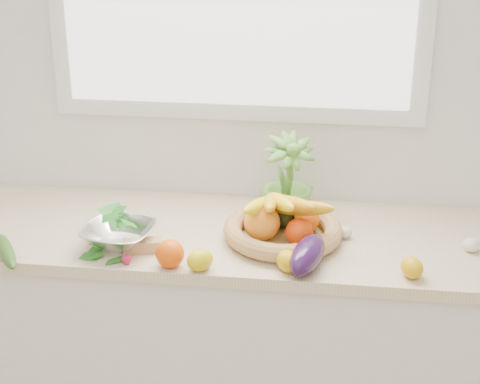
# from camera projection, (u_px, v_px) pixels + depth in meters

# --- Properties ---
(back_wall) EXTENTS (4.50, 0.02, 2.70)m
(back_wall) POSITION_uv_depth(u_px,v_px,m) (238.00, 76.00, 2.55)
(back_wall) COLOR white
(back_wall) RESTS_ON ground
(counter_cabinet) EXTENTS (2.20, 0.58, 0.86)m
(counter_cabinet) POSITION_uv_depth(u_px,v_px,m) (227.00, 348.00, 2.64)
(counter_cabinet) COLOR silver
(counter_cabinet) RESTS_ON ground
(countertop) EXTENTS (2.24, 0.62, 0.04)m
(countertop) POSITION_uv_depth(u_px,v_px,m) (226.00, 236.00, 2.46)
(countertop) COLOR beige
(countertop) RESTS_ON counter_cabinet
(orange_loose) EXTENTS (0.11, 0.11, 0.09)m
(orange_loose) POSITION_uv_depth(u_px,v_px,m) (170.00, 254.00, 2.21)
(orange_loose) COLOR #FC5407
(orange_loose) RESTS_ON countertop
(lemon_a) EXTENTS (0.10, 0.10, 0.07)m
(lemon_a) POSITION_uv_depth(u_px,v_px,m) (288.00, 261.00, 2.18)
(lemon_a) COLOR #DAA10B
(lemon_a) RESTS_ON countertop
(lemon_b) EXTENTS (0.11, 0.11, 0.07)m
(lemon_b) POSITION_uv_depth(u_px,v_px,m) (200.00, 260.00, 2.19)
(lemon_b) COLOR #D4C30B
(lemon_b) RESTS_ON countertop
(lemon_c) EXTENTS (0.09, 0.10, 0.06)m
(lemon_c) POSITION_uv_depth(u_px,v_px,m) (412.00, 268.00, 2.15)
(lemon_c) COLOR #D49E0B
(lemon_c) RESTS_ON countertop
(apple) EXTENTS (0.09, 0.09, 0.09)m
(apple) POSITION_uv_depth(u_px,v_px,m) (258.00, 222.00, 2.41)
(apple) COLOR #B00E19
(apple) RESTS_ON countertop
(ginger) EXTENTS (0.13, 0.08, 0.04)m
(ginger) POSITION_uv_depth(u_px,v_px,m) (143.00, 246.00, 2.31)
(ginger) COLOR tan
(ginger) RESTS_ON countertop
(garlic_a) EXTENTS (0.06, 0.06, 0.04)m
(garlic_a) POSITION_uv_depth(u_px,v_px,m) (298.00, 237.00, 2.36)
(garlic_a) COLOR white
(garlic_a) RESTS_ON countertop
(garlic_b) EXTENTS (0.06, 0.06, 0.04)m
(garlic_b) POSITION_uv_depth(u_px,v_px,m) (344.00, 232.00, 2.39)
(garlic_b) COLOR silver
(garlic_b) RESTS_ON countertop
(garlic_c) EXTENTS (0.07, 0.07, 0.05)m
(garlic_c) POSITION_uv_depth(u_px,v_px,m) (471.00, 245.00, 2.30)
(garlic_c) COLOR white
(garlic_c) RESTS_ON countertop
(eggplant) EXTENTS (0.14, 0.24, 0.09)m
(eggplant) POSITION_uv_depth(u_px,v_px,m) (307.00, 255.00, 2.19)
(eggplant) COLOR #290F3A
(eggplant) RESTS_ON countertop
(cucumber) EXTENTS (0.17, 0.23, 0.05)m
(cucumber) POSITION_uv_depth(u_px,v_px,m) (6.00, 251.00, 2.26)
(cucumber) COLOR #275017
(cucumber) RESTS_ON countertop
(radish) EXTENTS (0.03, 0.03, 0.03)m
(radish) POSITION_uv_depth(u_px,v_px,m) (127.00, 259.00, 2.23)
(radish) COLOR #BF1749
(radish) RESTS_ON countertop
(potted_herb) EXTENTS (0.23, 0.23, 0.32)m
(potted_herb) POSITION_uv_depth(u_px,v_px,m) (287.00, 181.00, 2.48)
(potted_herb) COLOR #5E9B38
(potted_herb) RESTS_ON countertop
(fruit_basket) EXTENTS (0.50, 0.50, 0.19)m
(fruit_basket) POSITION_uv_depth(u_px,v_px,m) (282.00, 224.00, 2.37)
(fruit_basket) COLOR tan
(fruit_basket) RESTS_ON countertop
(colander_with_spinach) EXTENTS (0.25, 0.25, 0.12)m
(colander_with_spinach) POSITION_uv_depth(u_px,v_px,m) (118.00, 230.00, 2.32)
(colander_with_spinach) COLOR silver
(colander_with_spinach) RESTS_ON countertop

